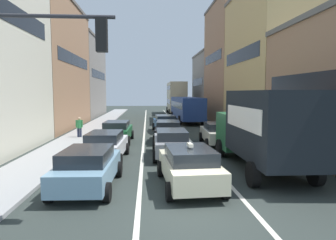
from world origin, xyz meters
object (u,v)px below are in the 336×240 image
at_px(traffic_light_pole, 27,80).
at_px(removalist_box_truck, 263,127).
at_px(hatchback_centre_lane_third, 168,130).
at_px(coupe_centre_lane_fourth, 165,123).
at_px(bus_far_queue_secondary, 176,96).
at_px(taxi_centre_lane_front, 189,166).
at_px(sedan_left_lane_third, 117,131).
at_px(wagon_left_lane_second, 105,145).
at_px(sedan_right_lane_behind_truck, 218,133).
at_px(bus_mid_queue_primary, 187,107).
at_px(pedestrian_near_kerb, 79,126).
at_px(sedan_centre_lane_second, 171,142).
at_px(sedan_left_lane_front, 88,167).

distance_m(traffic_light_pole, removalist_box_truck, 9.77).
height_order(hatchback_centre_lane_third, coupe_centre_lane_fourth, same).
relative_size(coupe_centre_lane_fourth, bus_far_queue_secondary, 0.42).
xyz_separation_m(taxi_centre_lane_front, sedan_left_lane_third, (-3.68, 10.31, -0.00)).
distance_m(wagon_left_lane_second, hatchback_centre_lane_third, 6.80).
bearing_deg(sedan_right_lane_behind_truck, traffic_light_pole, 148.97).
bearing_deg(bus_far_queue_secondary, wagon_left_lane_second, 169.31).
relative_size(bus_mid_queue_primary, pedestrian_near_kerb, 6.37).
bearing_deg(sedan_left_lane_third, coupe_centre_lane_fourth, -32.26).
relative_size(wagon_left_lane_second, pedestrian_near_kerb, 2.64).
xyz_separation_m(removalist_box_truck, wagon_left_lane_second, (-7.28, 2.52, -1.18)).
relative_size(traffic_light_pole, removalist_box_truck, 0.71).
bearing_deg(taxi_centre_lane_front, sedan_right_lane_behind_truck, -22.97).
bearing_deg(hatchback_centre_lane_third, pedestrian_near_kerb, 79.24).
height_order(sedan_centre_lane_second, sedan_right_lane_behind_truck, same).
bearing_deg(taxi_centre_lane_front, bus_far_queue_secondary, -8.04).
relative_size(sedan_left_lane_front, coupe_centre_lane_fourth, 1.00).
distance_m(taxi_centre_lane_front, bus_mid_queue_primary, 24.81).
bearing_deg(removalist_box_truck, sedan_left_lane_front, 106.37).
distance_m(wagon_left_lane_second, sedan_left_lane_third, 5.67).
bearing_deg(coupe_centre_lane_fourth, removalist_box_truck, -168.22).
bearing_deg(pedestrian_near_kerb, hatchback_centre_lane_third, -96.58).
distance_m(removalist_box_truck, sedan_centre_lane_second, 5.08).
xyz_separation_m(sedan_left_lane_third, sedan_right_lane_behind_truck, (6.84, -1.44, 0.00)).
height_order(sedan_right_lane_behind_truck, pedestrian_near_kerb, pedestrian_near_kerb).
relative_size(wagon_left_lane_second, coupe_centre_lane_fourth, 1.00).
xyz_separation_m(traffic_light_pole, bus_far_queue_secondary, (7.66, 40.64, -0.99)).
distance_m(taxi_centre_lane_front, bus_far_queue_secondary, 37.87).
height_order(traffic_light_pole, bus_mid_queue_primary, traffic_light_pole).
distance_m(sedan_right_lane_behind_truck, bus_far_queue_secondary, 28.89).
bearing_deg(wagon_left_lane_second, pedestrian_near_kerb, 24.60).
bearing_deg(removalist_box_truck, wagon_left_lane_second, 71.44).
bearing_deg(sedan_centre_lane_second, taxi_centre_lane_front, -176.55).
bearing_deg(traffic_light_pole, pedestrian_near_kerb, 97.92).
distance_m(sedan_left_lane_third, coupe_centre_lane_fourth, 6.59).
height_order(coupe_centre_lane_fourth, pedestrian_near_kerb, pedestrian_near_kerb).
bearing_deg(bus_mid_queue_primary, hatchback_centre_lane_third, 165.51).
distance_m(sedan_left_lane_third, sedan_right_lane_behind_truck, 6.99).
relative_size(traffic_light_pole, pedestrian_near_kerb, 3.31).
bearing_deg(sedan_centre_lane_second, coupe_centre_lane_fourth, -0.59).
bearing_deg(coupe_centre_lane_fourth, sedan_left_lane_front, 163.86).
distance_m(removalist_box_truck, wagon_left_lane_second, 7.79).
bearing_deg(traffic_light_pole, taxi_centre_lane_front, 32.84).
relative_size(taxi_centre_lane_front, sedan_right_lane_behind_truck, 1.01).
bearing_deg(traffic_light_pole, sedan_centre_lane_second, 62.16).
height_order(traffic_light_pole, bus_far_queue_secondary, traffic_light_pole).
bearing_deg(sedan_left_lane_third, sedan_centre_lane_second, -143.95).
height_order(sedan_centre_lane_second, coupe_centre_lane_fourth, same).
xyz_separation_m(taxi_centre_lane_front, coupe_centre_lane_fourth, (0.02, 15.76, -0.00)).
xyz_separation_m(sedan_left_lane_front, sedan_centre_lane_second, (3.46, 5.20, 0.00)).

